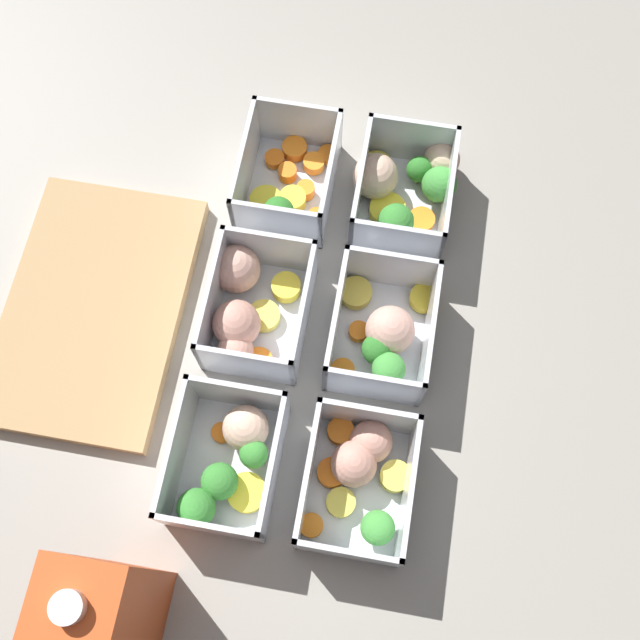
# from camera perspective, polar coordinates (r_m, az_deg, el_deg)

# --- Properties ---
(ground_plane) EXTENTS (4.00, 4.00, 0.00)m
(ground_plane) POSITION_cam_1_polar(r_m,az_deg,el_deg) (0.79, 0.00, -0.63)
(ground_plane) COLOR gray
(container_near_left) EXTENTS (0.14, 0.10, 0.07)m
(container_near_left) POSITION_cam_1_polar(r_m,az_deg,el_deg) (0.73, 3.04, -11.79)
(container_near_left) COLOR silver
(container_near_left) RESTS_ON ground_plane
(container_near_center) EXTENTS (0.13, 0.11, 0.07)m
(container_near_center) POSITION_cam_1_polar(r_m,az_deg,el_deg) (0.76, 4.87, -0.95)
(container_near_center) COLOR silver
(container_near_center) RESTS_ON ground_plane
(container_near_right) EXTENTS (0.15, 0.13, 0.07)m
(container_near_right) POSITION_cam_1_polar(r_m,az_deg,el_deg) (0.83, 6.43, 9.99)
(container_near_right) COLOR silver
(container_near_right) RESTS_ON ground_plane
(container_far_left) EXTENTS (0.13, 0.10, 0.07)m
(container_far_left) POSITION_cam_1_polar(r_m,az_deg,el_deg) (0.73, -6.99, -10.71)
(container_far_left) COLOR silver
(container_far_left) RESTS_ON ground_plane
(container_far_center) EXTENTS (0.14, 0.11, 0.07)m
(container_far_center) POSITION_cam_1_polar(r_m,az_deg,el_deg) (0.77, -5.54, 1.02)
(container_far_center) COLOR silver
(container_far_center) RESTS_ON ground_plane
(container_far_right) EXTENTS (0.13, 0.10, 0.07)m
(container_far_right) POSITION_cam_1_polar(r_m,az_deg,el_deg) (0.83, -2.50, 10.39)
(container_far_right) COLOR silver
(container_far_right) RESTS_ON ground_plane
(juice_carton) EXTENTS (0.07, 0.07, 0.20)m
(juice_carton) POSITION_cam_1_polar(r_m,az_deg,el_deg) (0.67, -15.93, -20.15)
(juice_carton) COLOR #D14C1E
(juice_carton) RESTS_ON ground_plane
(cutting_board) EXTENTS (0.28, 0.18, 0.02)m
(cutting_board) POSITION_cam_1_polar(r_m,az_deg,el_deg) (0.82, -16.77, 0.83)
(cutting_board) COLOR tan
(cutting_board) RESTS_ON ground_plane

